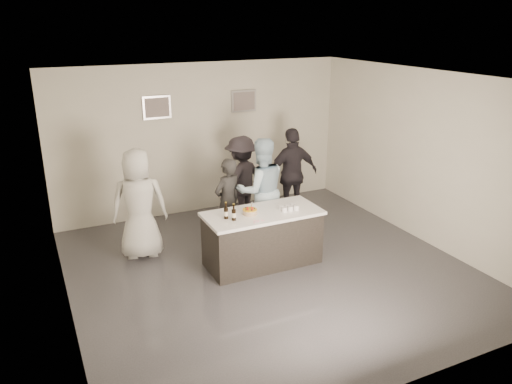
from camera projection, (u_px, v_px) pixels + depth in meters
floor at (269, 269)px, 7.97m from camera, size 6.00×6.00×0.00m
ceiling at (271, 78)px, 6.98m from camera, size 6.00×6.00×0.00m
wall_back at (203, 139)px, 10.03m from camera, size 6.00×0.04×3.00m
wall_front at (408, 264)px, 4.92m from camera, size 6.00×0.04×3.00m
wall_left at (58, 211)px, 6.26m from camera, size 0.04×6.00×3.00m
wall_right at (423, 157)px, 8.69m from camera, size 0.04×6.00×3.00m
picture_left at (157, 107)px, 9.41m from camera, size 0.54×0.04×0.44m
picture_right at (244, 101)px, 10.14m from camera, size 0.54×0.04×0.44m
bar_counter at (262, 238)px, 8.02m from camera, size 1.86×0.86×0.90m
cake at (250, 212)px, 7.77m from camera, size 0.23×0.23×0.07m
beer_bottle_a at (226, 211)px, 7.57m from camera, size 0.07×0.07×0.26m
beer_bottle_b at (234, 212)px, 7.51m from camera, size 0.07×0.07×0.26m
tumbler_cluster at (289, 208)px, 7.94m from camera, size 0.30×0.19×0.08m
candles at (258, 221)px, 7.51m from camera, size 0.24×0.08×0.01m
person_main_black at (228, 202)px, 8.67m from camera, size 0.66×0.54×1.56m
person_main_blue at (261, 190)px, 8.74m from camera, size 1.00×0.82×1.88m
person_guest_left at (139, 204)px, 8.14m from camera, size 1.01×0.78×1.85m
person_guest_right at (292, 174)px, 9.76m from camera, size 1.08×0.47×1.82m
person_guest_back at (242, 180)px, 9.61m from camera, size 1.27×1.05×1.70m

